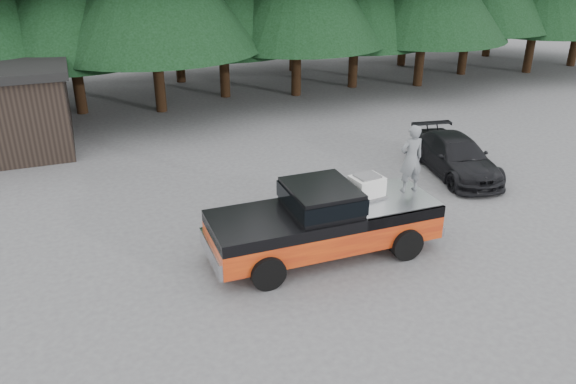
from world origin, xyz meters
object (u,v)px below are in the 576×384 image
object	(u,v)px
pickup_truck	(324,231)
air_compressor	(367,187)
man_on_bed	(411,159)
parked_car	(456,156)

from	to	relation	value
pickup_truck	air_compressor	distance (m)	1.59
pickup_truck	man_on_bed	xyz separation A→B (m)	(2.49, 0.11, 1.58)
parked_car	pickup_truck	bearing A→B (deg)	-143.77
man_on_bed	pickup_truck	bearing A→B (deg)	4.22
pickup_truck	man_on_bed	bearing A→B (deg)	2.62
air_compressor	man_on_bed	xyz separation A→B (m)	(1.22, -0.07, 0.64)
pickup_truck	air_compressor	world-z (taller)	air_compressor
pickup_truck	parked_car	bearing A→B (deg)	27.08
air_compressor	pickup_truck	bearing A→B (deg)	-179.41
air_compressor	man_on_bed	size ratio (longest dim) A/B	0.43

